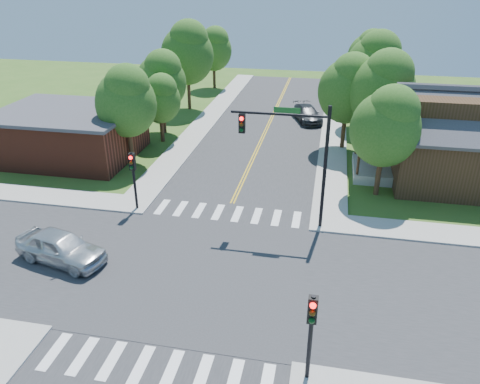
% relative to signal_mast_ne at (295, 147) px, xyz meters
% --- Properties ---
extents(ground, '(100.00, 100.00, 0.00)m').
position_rel_signal_mast_ne_xyz_m(ground, '(-3.91, -5.59, -4.85)').
color(ground, '#355A1C').
rests_on(ground, ground).
extents(road_ns, '(10.00, 90.00, 0.04)m').
position_rel_signal_mast_ne_xyz_m(road_ns, '(-3.91, -5.59, -4.83)').
color(road_ns, '#2D2D30').
rests_on(road_ns, ground).
extents(road_ew, '(90.00, 10.00, 0.04)m').
position_rel_signal_mast_ne_xyz_m(road_ew, '(-3.91, -5.59, -4.83)').
color(road_ew, '#2D2D30').
rests_on(road_ew, ground).
extents(intersection_patch, '(10.20, 10.20, 0.06)m').
position_rel_signal_mast_ne_xyz_m(intersection_patch, '(-3.91, -5.59, -4.85)').
color(intersection_patch, '#2D2D30').
rests_on(intersection_patch, ground).
extents(sidewalk_ne, '(40.00, 40.00, 0.14)m').
position_rel_signal_mast_ne_xyz_m(sidewalk_ne, '(11.90, 10.23, -4.78)').
color(sidewalk_ne, '#9E9B93').
rests_on(sidewalk_ne, ground).
extents(sidewalk_nw, '(40.00, 40.00, 0.14)m').
position_rel_signal_mast_ne_xyz_m(sidewalk_nw, '(-19.73, 10.23, -4.78)').
color(sidewalk_nw, '#9E9B93').
rests_on(sidewalk_nw, ground).
extents(crosswalk_north, '(8.85, 2.00, 0.01)m').
position_rel_signal_mast_ne_xyz_m(crosswalk_north, '(-3.91, 0.61, -4.80)').
color(crosswalk_north, white).
rests_on(crosswalk_north, ground).
extents(crosswalk_south, '(8.85, 2.00, 0.01)m').
position_rel_signal_mast_ne_xyz_m(crosswalk_south, '(-3.91, -11.79, -4.80)').
color(crosswalk_south, white).
rests_on(crosswalk_south, ground).
extents(centerline, '(0.30, 90.00, 0.01)m').
position_rel_signal_mast_ne_xyz_m(centerline, '(-3.91, -5.59, -4.80)').
color(centerline, gold).
rests_on(centerline, ground).
extents(signal_mast_ne, '(5.30, 0.42, 7.20)m').
position_rel_signal_mast_ne_xyz_m(signal_mast_ne, '(0.00, 0.00, 0.00)').
color(signal_mast_ne, black).
rests_on(signal_mast_ne, ground).
extents(signal_pole_se, '(0.34, 0.42, 3.80)m').
position_rel_signal_mast_ne_xyz_m(signal_pole_se, '(1.69, -11.21, -2.19)').
color(signal_pole_se, black).
rests_on(signal_pole_se, ground).
extents(signal_pole_nw, '(0.34, 0.42, 3.80)m').
position_rel_signal_mast_ne_xyz_m(signal_pole_nw, '(-9.51, -0.01, -2.19)').
color(signal_pole_nw, black).
rests_on(signal_pole_nw, ground).
extents(house_ne, '(13.05, 8.80, 7.11)m').
position_rel_signal_mast_ne_xyz_m(house_ne, '(11.19, 8.65, -1.52)').
color(house_ne, '#332311').
rests_on(house_ne, ground).
extents(building_nw, '(10.40, 8.40, 3.73)m').
position_rel_signal_mast_ne_xyz_m(building_nw, '(-18.11, 7.61, -2.97)').
color(building_nw, maroon).
rests_on(building_nw, ground).
extents(tree_e_a, '(4.33, 4.11, 7.36)m').
position_rel_signal_mast_ne_xyz_m(tree_e_a, '(5.22, 5.09, -0.03)').
color(tree_e_a, '#382314').
rests_on(tree_e_a, ground).
extents(tree_e_b, '(4.94, 4.69, 8.40)m').
position_rel_signal_mast_ne_xyz_m(tree_e_b, '(5.43, 11.98, 0.65)').
color(tree_e_b, '#382314').
rests_on(tree_e_b, ground).
extents(tree_e_c, '(5.15, 4.90, 8.76)m').
position_rel_signal_mast_ne_xyz_m(tree_e_c, '(5.26, 19.90, 0.89)').
color(tree_e_c, '#382314').
rests_on(tree_e_c, ground).
extents(tree_e_d, '(4.52, 4.29, 7.68)m').
position_rel_signal_mast_ne_xyz_m(tree_e_d, '(5.35, 29.56, 0.18)').
color(tree_e_d, '#382314').
rests_on(tree_e_d, ground).
extents(tree_w_a, '(4.44, 4.22, 7.55)m').
position_rel_signal_mast_ne_xyz_m(tree_w_a, '(-12.78, 7.12, 0.10)').
color(tree_w_a, '#382314').
rests_on(tree_w_a, ground).
extents(tree_w_b, '(4.35, 4.14, 7.40)m').
position_rel_signal_mast_ne_xyz_m(tree_w_b, '(-12.75, 14.45, -0.00)').
color(tree_w_b, '#382314').
rests_on(tree_w_b, ground).
extents(tree_w_c, '(5.31, 5.04, 9.02)m').
position_rel_signal_mast_ne_xyz_m(tree_w_c, '(-12.77, 22.31, 1.06)').
color(tree_w_c, '#382314').
rests_on(tree_w_c, ground).
extents(tree_w_d, '(4.32, 4.10, 7.34)m').
position_rel_signal_mast_ne_xyz_m(tree_w_d, '(-12.44, 31.83, -0.04)').
color(tree_w_d, '#382314').
rests_on(tree_w_d, ground).
extents(tree_house, '(4.60, 4.37, 7.83)m').
position_rel_signal_mast_ne_xyz_m(tree_house, '(2.99, 13.35, 0.28)').
color(tree_house, '#382314').
rests_on(tree_house, ground).
extents(tree_bldg, '(3.46, 3.29, 5.88)m').
position_rel_signal_mast_ne_xyz_m(tree_bldg, '(-12.13, 12.19, -1.00)').
color(tree_bldg, '#382314').
rests_on(tree_bldg, ground).
extents(car_silver, '(4.09, 5.70, 1.65)m').
position_rel_signal_mast_ne_xyz_m(car_silver, '(-11.07, -6.00, -4.03)').
color(car_silver, silver).
rests_on(car_silver, ground).
extents(car_dgrey, '(5.08, 6.17, 1.43)m').
position_rel_signal_mast_ne_xyz_m(car_dgrey, '(-0.41, 20.32, -4.14)').
color(car_dgrey, '#2D2F32').
rests_on(car_dgrey, ground).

